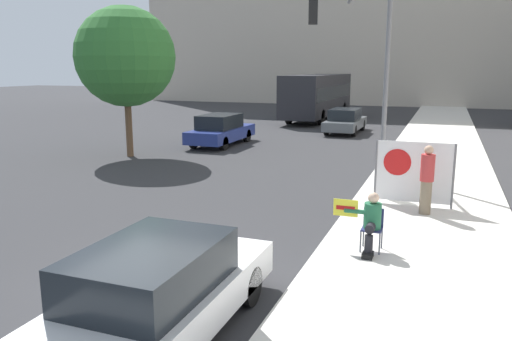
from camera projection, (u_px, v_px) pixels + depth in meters
The scene contains 11 objects.
ground_plane at pixel (159, 286), 8.71m from camera, with size 160.00×160.00×0.00m, color #303033.
sidewalk_curb at pixel (436, 157), 20.96m from camera, with size 4.02×90.00×0.14m, color beige.
seated_protester at pixel (371, 220), 9.86m from camera, with size 0.98×0.77×1.19m.
jogger_on_sidewalk at pixel (427, 179), 12.37m from camera, with size 0.34×0.34×1.74m.
protest_banner at pixel (413, 172), 13.13m from camera, with size 2.02×0.06×1.71m.
traffic_light_pole at pixel (360, 52), 16.63m from camera, with size 2.67×2.44×6.16m.
parked_car_curbside at pixel (157, 292), 6.84m from camera, with size 1.79×4.44×1.42m.
car_on_road_nearest at pixel (221, 130), 24.48m from camera, with size 1.78×4.67×1.51m.
car_on_road_midblock at pixel (345, 121), 29.12m from camera, with size 1.76×4.80×1.42m.
city_bus_on_road at pixel (318, 94), 36.72m from camera, with size 2.56×11.88×3.26m.
street_tree_near_curb at pixel (125, 57), 20.67m from camera, with size 4.14×4.14×6.26m.
Camera 1 is at (4.47, -6.99, 3.73)m, focal length 35.00 mm.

